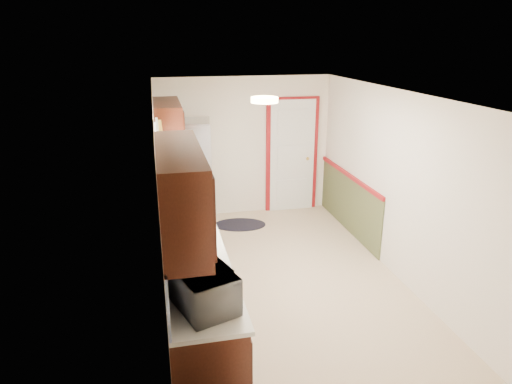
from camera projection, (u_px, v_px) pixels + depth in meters
name	position (u px, v px, depth m)	size (l,w,h in m)	color
room_shell	(284.00, 192.00, 5.60)	(3.20, 5.20, 2.52)	#C9B18E
kitchen_run	(186.00, 240.00, 5.20)	(0.63, 4.00, 2.20)	#33130B
back_wall_trim	(304.00, 165.00, 7.94)	(1.12, 2.30, 2.08)	maroon
ceiling_fixture	(265.00, 100.00, 4.98)	(0.30, 0.30, 0.06)	#FFD88C
microwave	(203.00, 284.00, 3.63)	(0.61, 0.34, 0.41)	white
refrigerator	(188.00, 175.00, 7.38)	(0.82, 0.79, 1.78)	#B7B7BC
rug	(240.00, 225.00, 7.70)	(0.87, 0.56, 0.01)	black
cooktop	(180.00, 184.00, 6.73)	(0.46, 0.55, 0.02)	black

